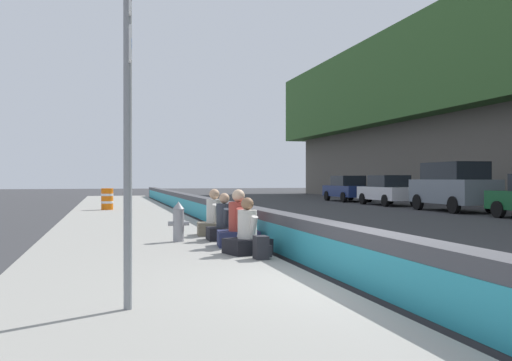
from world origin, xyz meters
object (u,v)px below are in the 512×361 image
Objects in this scene: fire_hydrant at (178,221)px; seated_person_far at (214,221)px; construction_barrel at (107,199)px; parked_car_fourth at (453,186)px; seated_person_middle at (238,228)px; parked_car_midline at (388,190)px; seated_person_foreground at (247,236)px; backpack at (262,248)px; seated_person_rear at (224,225)px; parked_car_far at (347,188)px; route_sign_post at (128,115)px.

fire_hydrant is 0.78× the size of seated_person_far.
parked_car_fourth reaches higher than construction_barrel.
seated_person_middle is 1.23× the size of construction_barrel.
parked_car_midline is (16.86, -13.91, 0.27)m from fire_hydrant.
fire_hydrant is at bearing 22.63° from seated_person_foreground.
backpack is at bearing -161.19° from fire_hydrant.
construction_barrel reaches higher than fire_hydrant.
seated_person_foreground is at bearing 178.60° from seated_person_rear.
seated_person_far is 12.64m from construction_barrel.
seated_person_middle is 0.26× the size of parked_car_far.
seated_person_middle is 1.10× the size of seated_person_rear.
route_sign_post is at bearing 144.38° from backpack.
backpack is (-4.33, -0.03, -0.16)m from seated_person_far.
parked_car_midline reaches higher than construction_barrel.
seated_person_foreground is 1.10× the size of construction_barrel.
seated_person_foreground reaches higher than fire_hydrant.
fire_hydrant reaches higher than backpack.
parked_car_fourth is at bearing -44.97° from seated_person_foreground.
seated_person_far is (1.21, -1.03, -0.09)m from fire_hydrant.
seated_person_far is (7.63, -2.33, -1.72)m from route_sign_post.
fire_hydrant is 0.19× the size of parked_car_midline.
backpack is 0.09× the size of parked_car_far.
fire_hydrant is 0.75× the size of seated_person_middle.
construction_barrel is 0.20× the size of parked_car_fourth.
backpack is at bearing -179.55° from seated_person_far.
parked_car_far is (22.67, -13.97, 0.27)m from fire_hydrant.
route_sign_post is 8.16m from seated_person_far.
route_sign_post is 6.75m from fire_hydrant.
seated_person_foreground is 0.92× the size of seated_person_far.
fire_hydrant is at bearing 140.48° from parked_car_midline.
route_sign_post reaches higher than construction_barrel.
seated_person_far is 15.99m from parked_car_fourth.
parked_car_fourth is 6.26m from parked_car_midline.
seated_person_middle is 1.03× the size of seated_person_far.
parked_car_far reaches higher than seated_person_rear.
backpack is at bearing 179.24° from seated_person_middle.
seated_person_far is (2.41, 0.06, -0.01)m from seated_person_middle.
seated_person_middle reaches higher than seated_person_foreground.
parked_car_midline is at bearing -33.90° from seated_person_foreground.
parked_car_fourth is (10.60, -13.95, 0.60)m from fire_hydrant.
parked_car_far reaches higher than seated_person_middle.
seated_person_foreground is 28.20m from parked_car_far.
parked_car_midline is at bearing -35.39° from seated_person_middle.
route_sign_post is 3.17× the size of seated_person_far.
construction_barrel is at bearing 101.95° from parked_car_midline.
seated_person_foreground is 16.16m from construction_barrel.
seated_person_middle is (-1.19, -1.09, -0.08)m from fire_hydrant.
route_sign_post is 0.74× the size of parked_car_fourth.
seated_person_far is 4.33m from backpack.
seated_person_middle is 17.46m from parked_car_fourth.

